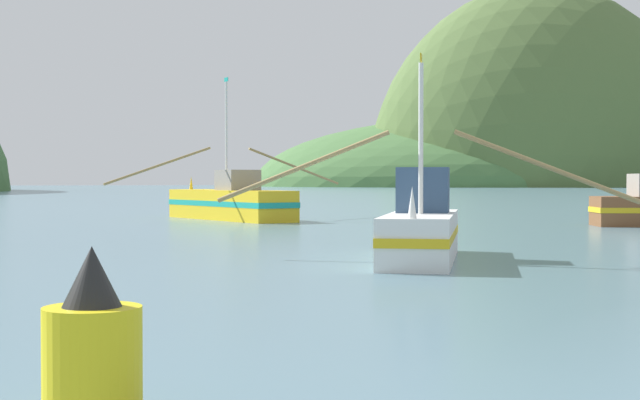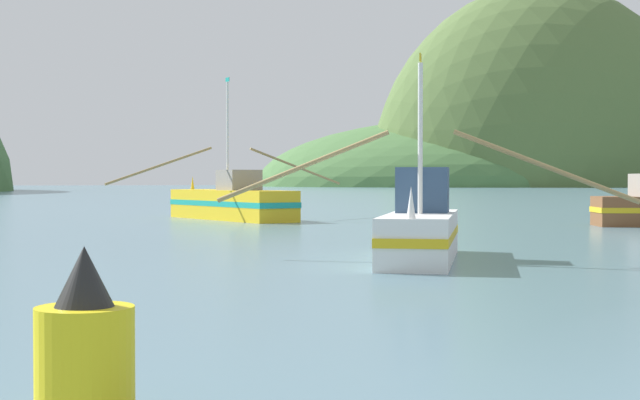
{
  "view_description": "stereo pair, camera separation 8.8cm",
  "coord_description": "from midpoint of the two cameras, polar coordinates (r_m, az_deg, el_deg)",
  "views": [
    {
      "loc": [
        -6.6,
        -2.45,
        2.02
      ],
      "look_at": [
        -1.65,
        24.92,
        1.4
      ],
      "focal_mm": 53.22,
      "sensor_mm": 36.0,
      "label": 1
    },
    {
      "loc": [
        -6.51,
        -2.47,
        2.02
      ],
      "look_at": [
        -1.65,
        24.92,
        1.4
      ],
      "focal_mm": 53.22,
      "sensor_mm": 36.0,
      "label": 2
    }
  ],
  "objects": [
    {
      "name": "hill_mid_right",
      "position": [
        259.73,
        13.16,
        0.8
      ],
      "size": [
        92.57,
        74.06,
        107.19
      ],
      "primitive_type": "ellipsoid",
      "color": "#516B38",
      "rests_on": "ground"
    },
    {
      "name": "fishing_boat_yellow",
      "position": [
        47.17,
        -5.28,
        -0.15
      ],
      "size": [
        12.06,
        9.57,
        7.07
      ],
      "rotation": [
        0.0,
        0.0,
        1.98
      ],
      "color": "gold",
      "rests_on": "ground"
    },
    {
      "name": "channel_buoy",
      "position": [
        8.11,
        -13.66,
        -8.85
      ],
      "size": [
        0.81,
        0.81,
        1.47
      ],
      "color": "yellow",
      "rests_on": "ground"
    },
    {
      "name": "fishing_boat_white",
      "position": [
        23.61,
        6.19,
        -1.84
      ],
      "size": [
        9.83,
        6.88,
        5.07
      ],
      "rotation": [
        0.0,
        0.0,
        4.36
      ],
      "color": "white",
      "rests_on": "ground"
    },
    {
      "name": "hill_far_center",
      "position": [
        270.54,
        9.61,
        0.84
      ],
      "size": [
        126.7,
        101.36,
        38.28
      ],
      "primitive_type": "ellipsoid",
      "color": "#47703D",
      "rests_on": "ground"
    }
  ]
}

